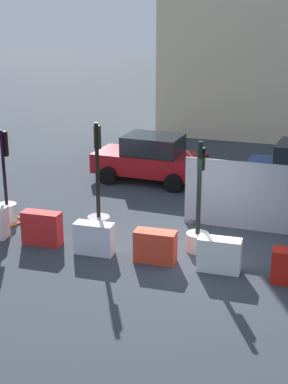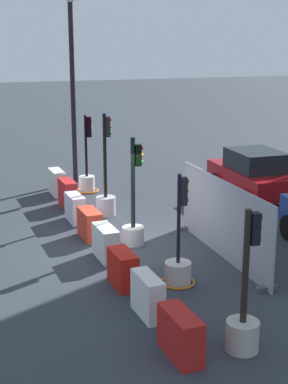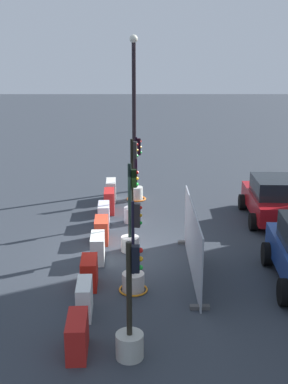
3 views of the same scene
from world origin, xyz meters
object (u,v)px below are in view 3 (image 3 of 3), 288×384
traffic_light_3 (134,276)px  construction_barrier_4 (98,248)px  traffic_light_4 (130,333)px  construction_barrier_6 (84,299)px  construction_barrier_1 (109,201)px  street_lamp_post (134,106)px  traffic_light_2 (130,232)px  construction_barrier_0 (111,190)px  construction_barrier_7 (77,336)px  traffic_light_1 (132,207)px  construction_barrier_3 (102,230)px  car_red_compact (273,199)px  construction_barrier_2 (104,215)px  construction_barrier_5 (89,273)px  traffic_light_0 (137,189)px

traffic_light_3 → construction_barrier_4: bearing=-150.1°
traffic_light_4 → construction_barrier_6: (-1.79, -1.17, -0.16)m
construction_barrier_1 → street_lamp_post: (-3.15, 0.97, 3.49)m
traffic_light_2 → construction_barrier_0: (-5.71, -0.98, -0.21)m
traffic_light_4 → construction_barrier_7: traffic_light_4 is taller
traffic_light_1 → construction_barrier_3: size_ratio=3.04×
construction_barrier_0 → car_red_compact: (2.61, 6.40, 0.40)m
traffic_light_3 → construction_barrier_2: size_ratio=2.48×
traffic_light_3 → construction_barrier_6: 1.74m
construction_barrier_3 → construction_barrier_4: construction_barrier_4 is taller
construction_barrier_1 → car_red_compact: bearing=81.6°
construction_barrier_5 → construction_barrier_6: bearing=1.6°
construction_barrier_1 → street_lamp_post: street_lamp_post is taller
traffic_light_1 → traffic_light_2: traffic_light_1 is taller
construction_barrier_3 → construction_barrier_4: bearing=0.3°
construction_barrier_3 → street_lamp_post: 7.34m
traffic_light_0 → construction_barrier_3: 5.07m
construction_barrier_3 → construction_barrier_6: (4.89, -0.03, 0.02)m
traffic_light_0 → construction_barrier_3: traffic_light_0 is taller
traffic_light_1 → traffic_light_2: 2.80m
traffic_light_2 → traffic_light_4: (5.84, 0.13, -0.07)m
traffic_light_1 → construction_barrier_1: (-1.24, -0.96, -0.15)m
construction_barrier_6 → street_lamp_post: (-11.24, 1.05, 3.51)m
traffic_light_0 → construction_barrier_4: traffic_light_0 is taller
traffic_light_3 → construction_barrier_2: 5.39m
traffic_light_0 → construction_barrier_1: bearing=-31.8°
traffic_light_3 → construction_barrier_5: (-0.27, -1.23, -0.01)m
traffic_light_4 → construction_barrier_1: (-9.88, -1.09, -0.13)m
traffic_light_4 → construction_barrier_2: traffic_light_4 is taller
construction_barrier_6 → traffic_light_0: bearing=173.2°
traffic_light_2 → construction_barrier_4: traffic_light_2 is taller
traffic_light_0 → traffic_light_3: size_ratio=1.09×
construction_barrier_1 → street_lamp_post: bearing=163.0°
construction_barrier_3 → construction_barrier_7: (6.51, -0.00, 0.01)m
construction_barrier_5 → construction_barrier_7: (3.16, 0.07, 0.01)m
construction_barrier_1 → construction_barrier_5: bearing=-1.1°
construction_barrier_2 → construction_barrier_4: bearing=1.0°
traffic_light_0 → construction_barrier_4: (6.56, -1.13, -0.06)m
traffic_light_3 → construction_barrier_0: size_ratio=2.22×
construction_barrier_3 → traffic_light_2: bearing=50.4°
traffic_light_0 → construction_barrier_0: traffic_light_0 is taller
construction_barrier_6 → street_lamp_post: size_ratio=0.15×
traffic_light_2 → construction_barrier_4: bearing=-52.1°
construction_barrier_1 → traffic_light_1: bearing=37.8°
construction_barrier_6 → traffic_light_3: bearing=136.9°
traffic_light_2 → construction_barrier_2: (-2.47, -1.06, -0.24)m
traffic_light_1 → construction_barrier_3: (1.96, -1.01, -0.20)m
construction_barrier_5 → construction_barrier_7: 3.16m
traffic_light_0 → traffic_light_3: bearing=0.2°
construction_barrier_7 → street_lamp_post: 13.38m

